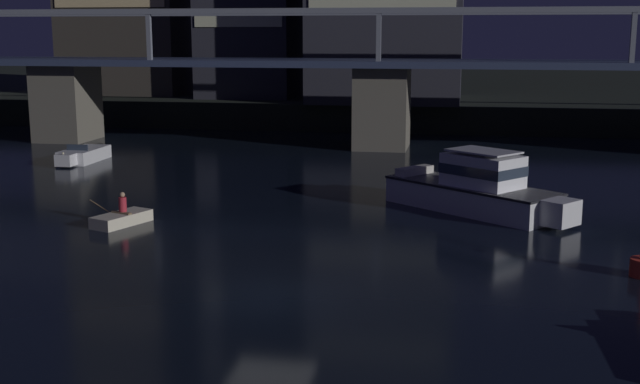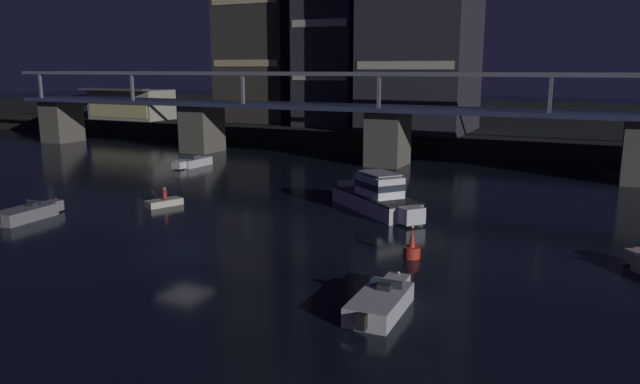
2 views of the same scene
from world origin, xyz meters
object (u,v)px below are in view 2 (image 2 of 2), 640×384
object	(u,v)px
river_bridge	(388,125)
waterfront_pavilion	(131,104)
cabin_cruiser_near_left	(377,197)
speedboat_mid_left	(381,302)
speedboat_mid_center	(192,162)
dinghy_with_paddler	(164,202)
speedboat_near_center	(28,213)
channel_buoy	(412,249)

from	to	relation	value
river_bridge	waterfront_pavilion	world-z (taller)	river_bridge
river_bridge	waterfront_pavilion	distance (m)	46.74
cabin_cruiser_near_left	speedboat_mid_left	xyz separation A→B (m)	(6.26, -16.28, -0.64)
speedboat_mid_center	dinghy_with_paddler	world-z (taller)	dinghy_with_paddler
cabin_cruiser_near_left	river_bridge	bearing A→B (deg)	107.52
speedboat_mid_left	speedboat_mid_center	size ratio (longest dim) A/B	1.00
waterfront_pavilion	speedboat_mid_center	distance (m)	35.21
river_bridge	speedboat_near_center	distance (m)	34.76
speedboat_mid_left	speedboat_mid_center	world-z (taller)	same
speedboat_near_center	speedboat_mid_left	size ratio (longest dim) A/B	1.00
cabin_cruiser_near_left	dinghy_with_paddler	world-z (taller)	cabin_cruiser_near_left
river_bridge	dinghy_with_paddler	xyz separation A→B (m)	(-8.28, -24.74, -3.87)
river_bridge	dinghy_with_paddler	world-z (taller)	river_bridge
cabin_cruiser_near_left	speedboat_mid_center	world-z (taller)	cabin_cruiser_near_left
cabin_cruiser_near_left	channel_buoy	world-z (taller)	cabin_cruiser_near_left
waterfront_pavilion	dinghy_with_paddler	distance (m)	52.19
speedboat_near_center	cabin_cruiser_near_left	bearing A→B (deg)	31.06
dinghy_with_paddler	speedboat_mid_center	bearing A→B (deg)	121.10
river_bridge	speedboat_mid_left	size ratio (longest dim) A/B	19.00
channel_buoy	cabin_cruiser_near_left	bearing A→B (deg)	120.48
speedboat_mid_left	speedboat_mid_center	xyz separation A→B (m)	(-29.97, 26.50, 0.00)
speedboat_mid_left	speedboat_mid_center	distance (m)	40.00
speedboat_mid_center	channel_buoy	size ratio (longest dim) A/B	2.95
cabin_cruiser_near_left	speedboat_near_center	world-z (taller)	cabin_cruiser_near_left
speedboat_near_center	dinghy_with_paddler	size ratio (longest dim) A/B	1.85
channel_buoy	dinghy_with_paddler	distance (m)	20.13
waterfront_pavilion	speedboat_near_center	bearing A→B (deg)	-54.22
channel_buoy	dinghy_with_paddler	size ratio (longest dim) A/B	0.62
cabin_cruiser_near_left	dinghy_with_paddler	size ratio (longest dim) A/B	2.98
speedboat_mid_left	dinghy_with_paddler	size ratio (longest dim) A/B	1.85
speedboat_mid_left	dinghy_with_paddler	world-z (taller)	dinghy_with_paddler
river_bridge	speedboat_mid_center	bearing A→B (deg)	-151.63
waterfront_pavilion	cabin_cruiser_near_left	size ratio (longest dim) A/B	1.48
waterfront_pavilion	speedboat_mid_left	xyz separation A→B (m)	(57.66, -47.87, -4.02)
dinghy_with_paddler	cabin_cruiser_near_left	bearing A→B (deg)	19.26
speedboat_mid_left	channel_buoy	world-z (taller)	channel_buoy
waterfront_pavilion	speedboat_near_center	distance (m)	53.92
river_bridge	channel_buoy	bearing A→B (deg)	-68.15
river_bridge	speedboat_mid_center	size ratio (longest dim) A/B	19.07
cabin_cruiser_near_left	speedboat_near_center	size ratio (longest dim) A/B	1.61
speedboat_mid_center	channel_buoy	bearing A→B (deg)	-33.48
cabin_cruiser_near_left	channel_buoy	bearing A→B (deg)	-59.52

